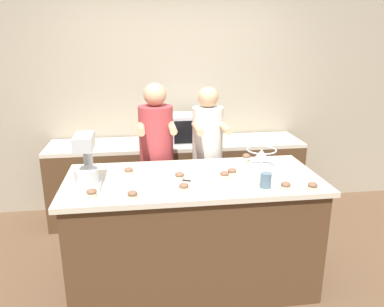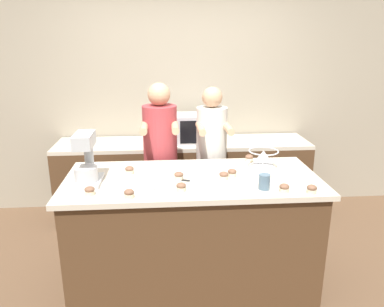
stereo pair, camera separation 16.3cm
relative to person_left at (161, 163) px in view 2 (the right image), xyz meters
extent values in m
plane|color=brown|center=(0.25, -0.67, -0.85)|extent=(16.00, 16.00, 0.00)
cube|color=gray|center=(0.25, 0.98, 0.50)|extent=(10.00, 0.06, 2.70)
cube|color=#4C331E|center=(0.25, -0.67, -0.40)|extent=(1.90, 0.84, 0.90)
cube|color=beige|center=(0.25, -0.67, 0.08)|extent=(1.98, 0.89, 0.04)
cube|color=#4C331E|center=(0.25, 0.63, -0.43)|extent=(2.80, 0.60, 0.84)
cube|color=beige|center=(0.25, 0.63, 0.01)|extent=(2.80, 0.60, 0.04)
cylinder|color=brown|center=(0.00, 0.00, -0.43)|extent=(0.25, 0.25, 0.83)
cylinder|color=#A8383D|center=(0.00, 0.00, 0.26)|extent=(0.32, 0.32, 0.57)
sphere|color=tan|center=(0.00, 0.00, 0.65)|extent=(0.21, 0.21, 0.21)
cylinder|color=tan|center=(-0.13, -0.17, 0.39)|extent=(0.06, 0.34, 0.06)
cylinder|color=tan|center=(0.13, -0.17, 0.39)|extent=(0.06, 0.34, 0.06)
cylinder|color=#33384C|center=(0.49, 0.00, -0.43)|extent=(0.22, 0.22, 0.84)
cylinder|color=silver|center=(0.49, 0.00, 0.26)|extent=(0.29, 0.29, 0.53)
sphere|color=tan|center=(0.49, 0.00, 0.62)|extent=(0.19, 0.19, 0.19)
cylinder|color=tan|center=(0.36, -0.17, 0.37)|extent=(0.06, 0.34, 0.06)
cylinder|color=tan|center=(0.61, -0.17, 0.37)|extent=(0.06, 0.34, 0.06)
cube|color=#B2B7BC|center=(-0.54, -0.73, 0.11)|extent=(0.20, 0.30, 0.03)
cylinder|color=#B2B7BC|center=(-0.54, -0.61, 0.26)|extent=(0.07, 0.07, 0.26)
cube|color=#B2B7BC|center=(-0.54, -0.74, 0.43)|extent=(0.13, 0.26, 0.10)
cylinder|color=#BCBCC1|center=(-0.54, -0.76, 0.18)|extent=(0.17, 0.17, 0.11)
cone|color=#BCBCC1|center=(0.85, -0.52, 0.18)|extent=(0.24, 0.24, 0.16)
torus|color=#BCBCC1|center=(0.85, -0.52, 0.25)|extent=(0.25, 0.25, 0.01)
cube|color=#BCBCC1|center=(0.31, -0.50, 0.11)|extent=(0.39, 0.26, 0.02)
cube|color=white|center=(0.31, -0.50, 0.13)|extent=(0.32, 0.21, 0.02)
cube|color=#B7B7BC|center=(0.41, 0.63, 0.19)|extent=(0.47, 0.37, 0.31)
cube|color=black|center=(0.37, 0.44, 0.19)|extent=(0.32, 0.01, 0.24)
cube|color=#2D2D2D|center=(0.58, 0.44, 0.19)|extent=(0.09, 0.01, 0.24)
cylinder|color=slate|center=(0.74, -0.94, 0.15)|extent=(0.08, 0.08, 0.11)
cylinder|color=white|center=(-0.13, -0.89, 0.11)|extent=(0.20, 0.20, 0.02)
cube|color=#BCBCC1|center=(0.29, -0.78, 0.10)|extent=(0.14, 0.07, 0.01)
cube|color=black|center=(0.19, -0.74, 0.10)|extent=(0.08, 0.05, 0.01)
cylinder|color=beige|center=(0.87, -1.01, 0.11)|extent=(0.07, 0.07, 0.03)
ellipsoid|color=brown|center=(0.87, -1.01, 0.14)|extent=(0.07, 0.07, 0.04)
cylinder|color=beige|center=(0.78, -0.31, 0.11)|extent=(0.07, 0.07, 0.03)
ellipsoid|color=brown|center=(0.78, -0.31, 0.14)|extent=(0.07, 0.07, 0.04)
cylinder|color=beige|center=(0.15, -0.94, 0.11)|extent=(0.07, 0.07, 0.03)
ellipsoid|color=brown|center=(0.15, -0.94, 0.14)|extent=(0.07, 0.07, 0.04)
cylinder|color=beige|center=(-0.48, -0.96, 0.11)|extent=(0.07, 0.07, 0.03)
ellipsoid|color=brown|center=(-0.48, -0.96, 0.14)|extent=(0.07, 0.07, 0.04)
cylinder|color=beige|center=(0.56, -0.68, 0.11)|extent=(0.07, 0.07, 0.03)
ellipsoid|color=brown|center=(0.56, -0.68, 0.14)|extent=(0.07, 0.07, 0.04)
cylinder|color=beige|center=(-0.21, -1.03, 0.11)|extent=(0.07, 0.07, 0.03)
ellipsoid|color=brown|center=(-0.21, -1.03, 0.14)|extent=(0.07, 0.07, 0.04)
cylinder|color=beige|center=(0.49, -0.73, 0.11)|extent=(0.07, 0.07, 0.03)
ellipsoid|color=brown|center=(0.49, -0.73, 0.14)|extent=(0.07, 0.07, 0.04)
cylinder|color=beige|center=(1.05, -1.05, 0.11)|extent=(0.07, 0.07, 0.03)
ellipsoid|color=brown|center=(1.05, -1.05, 0.14)|extent=(0.07, 0.07, 0.04)
cylinder|color=beige|center=(-0.60, -0.54, 0.11)|extent=(0.07, 0.07, 0.03)
ellipsoid|color=brown|center=(-0.60, -0.54, 0.14)|extent=(0.07, 0.07, 0.04)
cylinder|color=beige|center=(0.14, -0.71, 0.11)|extent=(0.07, 0.07, 0.03)
ellipsoid|color=brown|center=(0.14, -0.71, 0.14)|extent=(0.07, 0.07, 0.04)
cylinder|color=beige|center=(-0.25, -0.55, 0.11)|extent=(0.07, 0.07, 0.03)
ellipsoid|color=brown|center=(-0.25, -0.55, 0.14)|extent=(0.07, 0.07, 0.04)
camera|label=1|loc=(-0.13, -3.37, 1.13)|focal=35.00mm
camera|label=2|loc=(0.03, -3.39, 1.13)|focal=35.00mm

